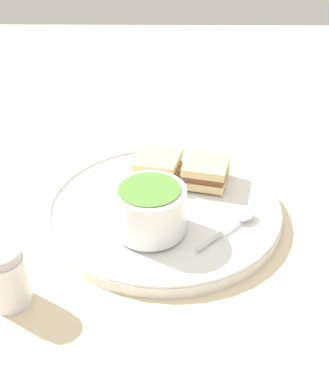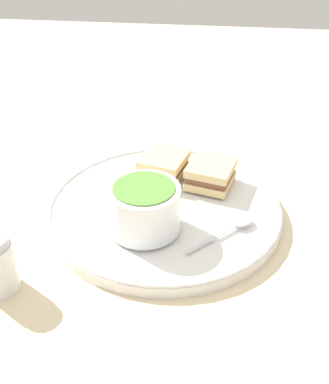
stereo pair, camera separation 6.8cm
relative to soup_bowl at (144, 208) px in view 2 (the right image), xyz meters
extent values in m
plane|color=beige|center=(-0.07, 0.02, -0.06)|extent=(2.40, 2.40, 0.00)
cylinder|color=white|center=(-0.07, 0.02, -0.05)|extent=(0.36, 0.36, 0.02)
torus|color=white|center=(-0.07, 0.02, -0.04)|extent=(0.36, 0.36, 0.01)
cylinder|color=white|center=(0.00, 0.00, -0.03)|extent=(0.06, 0.06, 0.01)
cylinder|color=white|center=(0.00, 0.00, 0.00)|extent=(0.10, 0.10, 0.07)
cylinder|color=#568938|center=(0.00, 0.00, 0.03)|extent=(0.08, 0.08, 0.01)
cube|color=silver|center=(0.01, 0.10, -0.03)|extent=(0.07, 0.07, 0.00)
ellipsoid|color=silver|center=(-0.03, 0.14, -0.03)|extent=(0.04, 0.04, 0.01)
cube|color=#DBBC7F|center=(-0.13, 0.09, -0.03)|extent=(0.09, 0.08, 0.01)
cube|color=brown|center=(-0.13, 0.09, -0.02)|extent=(0.08, 0.08, 0.01)
cube|color=#DBBC7F|center=(-0.13, 0.09, 0.00)|extent=(0.09, 0.08, 0.01)
cube|color=#DBBC7F|center=(-0.14, 0.01, -0.03)|extent=(0.09, 0.08, 0.01)
cube|color=brown|center=(-0.14, 0.01, -0.02)|extent=(0.08, 0.08, 0.01)
cube|color=#DBBC7F|center=(-0.14, 0.01, 0.00)|extent=(0.09, 0.08, 0.01)
camera|label=1|loc=(0.50, 0.03, 0.36)|focal=42.00mm
camera|label=2|loc=(0.50, 0.09, 0.36)|focal=42.00mm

